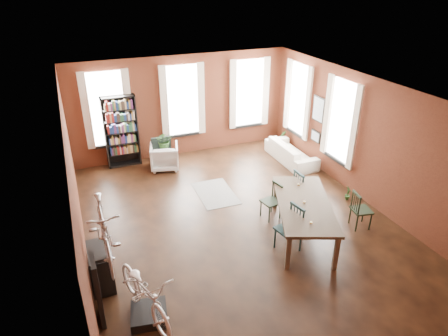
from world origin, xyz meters
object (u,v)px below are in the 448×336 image
white_armchair (164,155)px  cream_sofa (291,149)px  dining_table (303,219)px  plant_stand (165,157)px  dining_chair_a (289,229)px  dining_chair_c (361,210)px  dining_chair_b (271,201)px  dining_chair_d (304,189)px  bike_trainer (149,314)px  bookshelf (121,132)px  console_table (101,267)px  bicycle_floor (142,272)px

white_armchair → cream_sofa: 3.97m
dining_table → plant_stand: (-1.97, 4.74, -0.16)m
dining_table → cream_sofa: size_ratio=1.21×
dining_chair_a → dining_table: bearing=110.5°
dining_chair_c → white_armchair: (-3.49, 4.77, -0.03)m
dining_chair_a → dining_chair_b: (0.25, 1.26, -0.07)m
dining_chair_c → dining_chair_d: bearing=42.5°
white_armchair → dining_chair_b: bearing=129.5°
dining_chair_b → bike_trainer: (-3.46, -2.05, -0.36)m
bookshelf → console_table: size_ratio=2.75×
bookshelf → dining_chair_b: bearing=-57.0°
dining_table → dining_chair_b: 0.97m
dining_chair_a → console_table: size_ratio=1.30×
dining_table → cream_sofa: 4.00m
dining_table → dining_chair_b: (-0.32, 0.92, 0.02)m
plant_stand → dining_chair_d: bearing=-54.4°
bicycle_floor → console_table: bearing=102.1°
cream_sofa → plant_stand: (-3.78, 1.18, -0.14)m
dining_chair_d → cream_sofa: bearing=-26.3°
bicycle_floor → bike_trainer: bearing=18.3°
cream_sofa → dining_chair_d: bearing=155.9°
dining_chair_d → plant_stand: dining_chair_d is taller
dining_chair_b → white_armchair: bearing=-165.0°
dining_table → dining_chair_d: dining_chair_d is taller
dining_chair_d → console_table: dining_chair_d is taller
dining_chair_d → dining_chair_c: bearing=-150.7°
bike_trainer → plant_stand: bearing=72.9°
dining_table → dining_chair_b: size_ratio=2.80×
dining_chair_b → dining_chair_d: bearing=86.1°
dining_chair_c → bookshelf: 7.18m
dining_table → plant_stand: dining_table is taller
dining_table → dining_chair_d: bearing=78.9°
dining_chair_a → dining_chair_b: 1.29m
dining_chair_b → plant_stand: (-1.65, 3.82, -0.18)m
dining_chair_a → dining_chair_d: size_ratio=1.01×
dining_chair_a → dining_chair_c: dining_chair_a is taller
bike_trainer → plant_stand: (1.81, 5.87, 0.17)m
white_armchair → plant_stand: (0.06, 0.19, -0.16)m
dining_chair_c → dining_table: bearing=92.3°
dining_table → dining_chair_c: size_ratio=2.75×
dining_chair_b → console_table: size_ratio=1.12×
plant_stand → bicycle_floor: (-1.85, -5.89, 0.81)m
cream_sofa → dining_chair_b: bearing=141.1°
dining_chair_a → bookshelf: 6.19m
plant_stand → bicycle_floor: bicycle_floor is taller
bookshelf → dining_table: bearing=-59.2°
bike_trainer → bicycle_floor: (-0.04, -0.02, 0.98)m
bookshelf → cream_sofa: 5.28m
dining_chair_b → white_armchair: (-1.71, 3.63, -0.02)m
dining_chair_b → console_table: (-4.10, -0.86, -0.05)m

